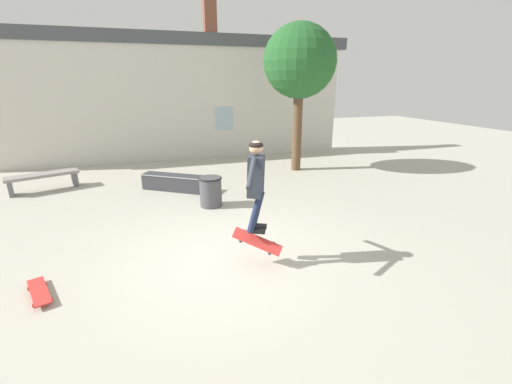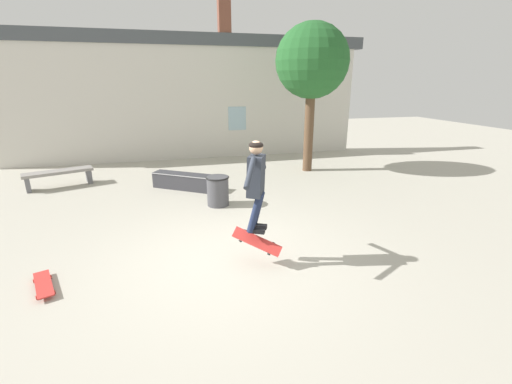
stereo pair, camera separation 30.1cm
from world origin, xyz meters
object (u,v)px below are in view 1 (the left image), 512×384
object	(u,v)px
skate_ledge	(174,182)
skater	(256,179)
park_bench	(43,178)
trash_bin	(211,191)
skateboard_resting	(39,291)
skateboard_flipping	(257,242)
tree_right	(300,63)

from	to	relation	value
skate_ledge	skater	bearing A→B (deg)	-44.16
park_bench	skater	distance (m)	7.23
trash_bin	skateboard_resting	world-z (taller)	trash_bin
trash_bin	park_bench	bearing A→B (deg)	147.27
park_bench	skate_ledge	xyz separation A→B (m)	(3.43, -1.11, -0.13)
skater	skateboard_flipping	distance (m)	1.03
skater	skateboard_resting	distance (m)	3.51
park_bench	skateboard_flipping	world-z (taller)	skateboard_flipping
skate_ledge	trash_bin	xyz separation A→B (m)	(0.74, -1.57, 0.16)
skate_ledge	skater	xyz separation A→B (m)	(0.91, -4.56, 1.25)
skate_ledge	skater	size ratio (longest dim) A/B	1.17
tree_right	skate_ledge	size ratio (longest dim) A/B	2.72
skater	skateboard_resting	world-z (taller)	skater
skater	skateboard_flipping	bearing A→B (deg)	-65.36
tree_right	skateboard_resting	bearing A→B (deg)	-139.73
skate_ledge	trash_bin	distance (m)	1.74
skate_ledge	skater	distance (m)	4.81
skate_ledge	skateboard_resting	xyz separation A→B (m)	(-2.30, -4.44, -0.15)
park_bench	skateboard_flipping	bearing A→B (deg)	-72.58
park_bench	skater	bearing A→B (deg)	-72.21
skate_ledge	skater	world-z (taller)	skater
trash_bin	skateboard_flipping	distance (m)	3.07
skate_ledge	trash_bin	bearing A→B (deg)	-30.29
tree_right	skateboard_resting	xyz separation A→B (m)	(-6.51, -5.51, -3.39)
skateboard_resting	trash_bin	bearing A→B (deg)	112.82
tree_right	skateboard_flipping	xyz separation A→B (m)	(-3.30, -5.70, -3.02)
tree_right	park_bench	world-z (taller)	tree_right
tree_right	skater	xyz separation A→B (m)	(-3.30, -5.63, -1.99)
park_bench	skateboard_resting	bearing A→B (deg)	-98.15
skateboard_flipping	trash_bin	bearing A→B (deg)	124.79
tree_right	park_bench	xyz separation A→B (m)	(-7.64, 0.04, -3.11)
skateboard_flipping	skateboard_resting	distance (m)	3.24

